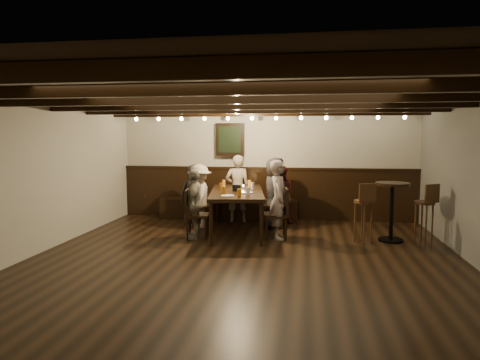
% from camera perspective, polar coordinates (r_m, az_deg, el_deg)
% --- Properties ---
extents(room, '(7.00, 7.00, 7.00)m').
position_cam_1_polar(room, '(8.24, 0.74, 0.62)').
color(room, black).
rests_on(room, ground).
extents(dining_table, '(1.27, 2.26, 0.80)m').
position_cam_1_polar(dining_table, '(8.06, -0.42, -1.92)').
color(dining_table, black).
rests_on(dining_table, floor).
extents(chair_left_near, '(0.48, 0.48, 0.93)m').
position_cam_1_polar(chair_left_near, '(8.61, -5.19, -4.47)').
color(chair_left_near, black).
rests_on(chair_left_near, floor).
extents(chair_left_far, '(0.46, 0.46, 0.88)m').
position_cam_1_polar(chair_left_far, '(7.73, -5.82, -5.79)').
color(chair_left_far, black).
rests_on(chair_left_far, floor).
extents(chair_right_near, '(0.49, 0.49, 0.95)m').
position_cam_1_polar(chair_right_near, '(8.59, 4.44, -4.45)').
color(chair_right_near, black).
rests_on(chair_right_near, floor).
extents(chair_right_far, '(0.47, 0.47, 0.91)m').
position_cam_1_polar(chair_right_far, '(7.71, 4.91, -5.75)').
color(chair_right_far, black).
rests_on(chair_right_far, floor).
extents(person_bench_left, '(0.66, 0.48, 1.24)m').
position_cam_1_polar(person_bench_left, '(9.02, -6.08, -1.83)').
color(person_bench_left, '#252628').
rests_on(person_bench_left, floor).
extents(person_bench_centre, '(0.57, 0.42, 1.43)m').
position_cam_1_polar(person_bench_centre, '(9.10, -0.34, -1.13)').
color(person_bench_centre, gray).
rests_on(person_bench_centre, floor).
extents(person_bench_right, '(0.65, 0.54, 1.21)m').
position_cam_1_polar(person_bench_right, '(9.00, 5.40, -1.96)').
color(person_bench_right, '#571F1D').
rests_on(person_bench_right, floor).
extents(person_left_near, '(0.59, 0.88, 1.27)m').
position_cam_1_polar(person_left_near, '(8.56, -5.41, -2.15)').
color(person_left_near, '#A99A8F').
rests_on(person_left_near, floor).
extents(person_left_far, '(0.41, 0.77, 1.25)m').
position_cam_1_polar(person_left_far, '(7.67, -6.08, -3.20)').
color(person_left_far, gray).
rests_on(person_left_far, floor).
extents(person_right_near, '(0.54, 0.75, 1.41)m').
position_cam_1_polar(person_right_near, '(8.53, 4.66, -1.71)').
color(person_right_near, '#272629').
rests_on(person_right_near, floor).
extents(person_right_far, '(0.41, 0.56, 1.41)m').
position_cam_1_polar(person_right_far, '(7.64, 5.17, -2.62)').
color(person_right_far, '#A28F89').
rests_on(person_right_far, floor).
extents(pint_a, '(0.07, 0.07, 0.14)m').
position_cam_1_polar(pint_a, '(8.74, -2.20, -0.41)').
color(pint_a, '#BF7219').
rests_on(pint_a, dining_table).
extents(pint_b, '(0.07, 0.07, 0.14)m').
position_cam_1_polar(pint_b, '(8.68, 1.28, -0.45)').
color(pint_b, '#BF7219').
rests_on(pint_b, dining_table).
extents(pint_c, '(0.07, 0.07, 0.14)m').
position_cam_1_polar(pint_c, '(8.15, -2.52, -0.88)').
color(pint_c, '#BF7219').
rests_on(pint_c, dining_table).
extents(pint_d, '(0.07, 0.07, 0.14)m').
position_cam_1_polar(pint_d, '(8.24, 1.68, -0.80)').
color(pint_d, silver).
rests_on(pint_d, dining_table).
extents(pint_e, '(0.07, 0.07, 0.14)m').
position_cam_1_polar(pint_e, '(7.60, -2.13, -1.37)').
color(pint_e, '#BF7219').
rests_on(pint_e, dining_table).
extents(pint_f, '(0.07, 0.07, 0.14)m').
position_cam_1_polar(pint_f, '(7.49, 1.05, -1.48)').
color(pint_f, silver).
rests_on(pint_f, dining_table).
extents(pint_g, '(0.07, 0.07, 0.14)m').
position_cam_1_polar(pint_g, '(7.24, -0.11, -1.73)').
color(pint_g, '#BF7219').
rests_on(pint_g, dining_table).
extents(plate_near, '(0.24, 0.24, 0.01)m').
position_cam_1_polar(plate_near, '(7.36, -1.66, -2.11)').
color(plate_near, white).
rests_on(plate_near, dining_table).
extents(plate_far, '(0.24, 0.24, 0.01)m').
position_cam_1_polar(plate_far, '(7.75, 0.88, -1.69)').
color(plate_far, white).
rests_on(plate_far, dining_table).
extents(condiment_caddy, '(0.15, 0.10, 0.12)m').
position_cam_1_polar(condiment_caddy, '(7.99, -0.43, -1.08)').
color(condiment_caddy, black).
rests_on(condiment_caddy, dining_table).
extents(candle, '(0.05, 0.05, 0.05)m').
position_cam_1_polar(candle, '(8.34, 0.43, -1.02)').
color(candle, beige).
rests_on(candle, dining_table).
extents(high_top_table, '(0.58, 0.58, 1.03)m').
position_cam_1_polar(high_top_table, '(7.87, 19.60, -2.89)').
color(high_top_table, black).
rests_on(high_top_table, floor).
extents(bar_stool_left, '(0.35, 0.36, 1.05)m').
position_cam_1_polar(bar_stool_left, '(7.64, 16.12, -5.23)').
color(bar_stool_left, '#322010').
rests_on(bar_stool_left, floor).
extents(bar_stool_right, '(0.37, 0.38, 1.05)m').
position_cam_1_polar(bar_stool_right, '(7.88, 23.34, -5.15)').
color(bar_stool_right, '#322010').
rests_on(bar_stool_right, floor).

